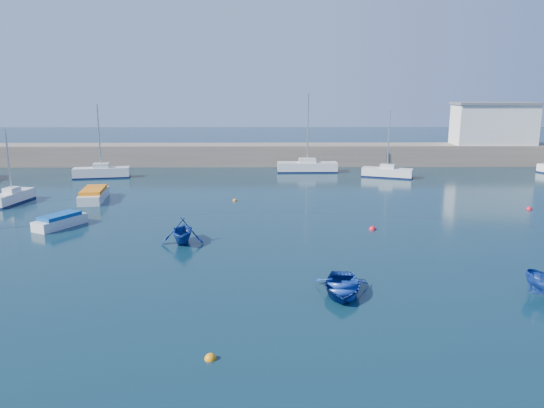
{
  "coord_description": "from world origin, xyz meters",
  "views": [
    {
      "loc": [
        1.03,
        -21.72,
        9.89
      ],
      "look_at": [
        1.41,
        15.48,
        1.6
      ],
      "focal_mm": 35.0,
      "sensor_mm": 36.0,
      "label": 1
    }
  ],
  "objects_px": {
    "sailboat_5": "(102,172)",
    "motorboat_1": "(60,221)",
    "sailboat_3": "(12,197)",
    "motorboat_2": "(94,195)",
    "sailboat_6": "(307,167)",
    "sailboat_7": "(387,172)",
    "dinghy_center": "(342,286)",
    "dinghy_left": "(182,231)",
    "harbor_office": "(494,125)"
  },
  "relations": [
    {
      "from": "sailboat_7",
      "to": "motorboat_2",
      "type": "xyz_separation_m",
      "value": [
        -28.68,
        -11.85,
        -0.06
      ]
    },
    {
      "from": "sailboat_6",
      "to": "motorboat_2",
      "type": "relative_size",
      "value": 1.68
    },
    {
      "from": "sailboat_7",
      "to": "harbor_office",
      "type": "bearing_deg",
      "value": -36.05
    },
    {
      "from": "sailboat_7",
      "to": "dinghy_center",
      "type": "xyz_separation_m",
      "value": [
        -9.73,
        -33.71,
        -0.19
      ]
    },
    {
      "from": "dinghy_center",
      "to": "dinghy_left",
      "type": "xyz_separation_m",
      "value": [
        -9.06,
        8.68,
        0.43
      ]
    },
    {
      "from": "sailboat_5",
      "to": "motorboat_2",
      "type": "relative_size",
      "value": 1.47
    },
    {
      "from": "sailboat_3",
      "to": "motorboat_1",
      "type": "bearing_deg",
      "value": -38.54
    },
    {
      "from": "harbor_office",
      "to": "dinghy_center",
      "type": "xyz_separation_m",
      "value": [
        -25.33,
        -43.53,
        -4.71
      ]
    },
    {
      "from": "sailboat_3",
      "to": "dinghy_left",
      "type": "height_order",
      "value": "sailboat_3"
    },
    {
      "from": "motorboat_1",
      "to": "dinghy_left",
      "type": "xyz_separation_m",
      "value": [
        9.41,
        -4.06,
        0.37
      ]
    },
    {
      "from": "dinghy_left",
      "to": "dinghy_center",
      "type": "bearing_deg",
      "value": -47.95
    },
    {
      "from": "sailboat_5",
      "to": "sailboat_3",
      "type": "bearing_deg",
      "value": 153.8
    },
    {
      "from": "motorboat_1",
      "to": "dinghy_left",
      "type": "relative_size",
      "value": 1.31
    },
    {
      "from": "motorboat_2",
      "to": "sailboat_3",
      "type": "bearing_deg",
      "value": -177.19
    },
    {
      "from": "sailboat_3",
      "to": "sailboat_5",
      "type": "relative_size",
      "value": 0.8
    },
    {
      "from": "harbor_office",
      "to": "motorboat_2",
      "type": "distance_m",
      "value": 49.51
    },
    {
      "from": "sailboat_7",
      "to": "motorboat_2",
      "type": "height_order",
      "value": "sailboat_7"
    },
    {
      "from": "motorboat_1",
      "to": "dinghy_center",
      "type": "relative_size",
      "value": 1.09
    },
    {
      "from": "sailboat_5",
      "to": "dinghy_left",
      "type": "bearing_deg",
      "value": -163.2
    },
    {
      "from": "sailboat_7",
      "to": "motorboat_1",
      "type": "relative_size",
      "value": 1.79
    },
    {
      "from": "sailboat_7",
      "to": "motorboat_2",
      "type": "relative_size",
      "value": 1.33
    },
    {
      "from": "motorboat_2",
      "to": "dinghy_left",
      "type": "distance_m",
      "value": 16.48
    },
    {
      "from": "sailboat_7",
      "to": "dinghy_left",
      "type": "bearing_deg",
      "value": 164.84
    },
    {
      "from": "sailboat_3",
      "to": "motorboat_1",
      "type": "distance_m",
      "value": 10.64
    },
    {
      "from": "harbor_office",
      "to": "sailboat_3",
      "type": "xyz_separation_m",
      "value": [
        -50.89,
        -22.85,
        -4.55
      ]
    },
    {
      "from": "sailboat_7",
      "to": "motorboat_2",
      "type": "distance_m",
      "value": 31.04
    },
    {
      "from": "sailboat_5",
      "to": "motorboat_1",
      "type": "height_order",
      "value": "sailboat_5"
    },
    {
      "from": "sailboat_7",
      "to": "motorboat_2",
      "type": "bearing_deg",
      "value": 134.19
    },
    {
      "from": "motorboat_2",
      "to": "dinghy_left",
      "type": "relative_size",
      "value": 1.75
    },
    {
      "from": "sailboat_3",
      "to": "dinghy_left",
      "type": "distance_m",
      "value": 20.4
    },
    {
      "from": "sailboat_5",
      "to": "motorboat_1",
      "type": "xyz_separation_m",
      "value": [
        3.38,
        -20.96,
        -0.19
      ]
    },
    {
      "from": "dinghy_left",
      "to": "motorboat_1",
      "type": "bearing_deg",
      "value": 152.51
    },
    {
      "from": "dinghy_center",
      "to": "motorboat_1",
      "type": "bearing_deg",
      "value": 152.92
    },
    {
      "from": "sailboat_3",
      "to": "dinghy_center",
      "type": "bearing_deg",
      "value": -29.33
    },
    {
      "from": "sailboat_3",
      "to": "sailboat_6",
      "type": "xyz_separation_m",
      "value": [
        26.71,
        16.92,
        0.08
      ]
    },
    {
      "from": "sailboat_3",
      "to": "dinghy_center",
      "type": "height_order",
      "value": "sailboat_3"
    },
    {
      "from": "sailboat_3",
      "to": "motorboat_1",
      "type": "relative_size",
      "value": 1.56
    },
    {
      "from": "harbor_office",
      "to": "sailboat_6",
      "type": "xyz_separation_m",
      "value": [
        -24.18,
        -5.94,
        -4.46
      ]
    },
    {
      "from": "harbor_office",
      "to": "sailboat_6",
      "type": "height_order",
      "value": "sailboat_6"
    },
    {
      "from": "sailboat_5",
      "to": "sailboat_7",
      "type": "height_order",
      "value": "sailboat_5"
    },
    {
      "from": "sailboat_6",
      "to": "dinghy_left",
      "type": "xyz_separation_m",
      "value": [
        -10.2,
        -28.91,
        0.19
      ]
    },
    {
      "from": "sailboat_3",
      "to": "dinghy_left",
      "type": "bearing_deg",
      "value": -26.36
    },
    {
      "from": "sailboat_3",
      "to": "sailboat_6",
      "type": "distance_m",
      "value": 31.62
    },
    {
      "from": "sailboat_5",
      "to": "sailboat_6",
      "type": "relative_size",
      "value": 0.87
    },
    {
      "from": "sailboat_3",
      "to": "sailboat_7",
      "type": "xyz_separation_m",
      "value": [
        35.3,
        13.03,
        0.02
      ]
    },
    {
      "from": "sailboat_5",
      "to": "sailboat_6",
      "type": "height_order",
      "value": "sailboat_6"
    },
    {
      "from": "sailboat_7",
      "to": "motorboat_1",
      "type": "distance_m",
      "value": 35.14
    },
    {
      "from": "sailboat_3",
      "to": "motorboat_2",
      "type": "bearing_deg",
      "value": 19.77
    },
    {
      "from": "sailboat_5",
      "to": "dinghy_center",
      "type": "distance_m",
      "value": 40.17
    },
    {
      "from": "sailboat_6",
      "to": "sailboat_3",
      "type": "bearing_deg",
      "value": 121.8
    }
  ]
}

